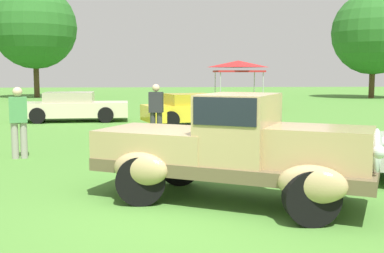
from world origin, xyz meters
TOP-DOWN VIEW (x-y plane):
  - ground_plane at (0.00, 0.00)m, footprint 120.00×120.00m
  - feature_pickup_truck at (0.61, 0.41)m, footprint 4.49×3.26m
  - show_car_cream at (-4.07, 13.29)m, footprint 4.56×1.95m
  - show_car_yellow at (0.80, 11.43)m, footprint 4.12×2.64m
  - spectator_near_truck at (-0.60, 7.17)m, footprint 0.44×0.32m
  - spectator_between_cars at (-3.83, 4.57)m, footprint 0.45×0.34m
  - canopy_tent_left_field at (4.08, 20.20)m, footprint 2.62×2.62m
  - treeline_mid_left at (-10.33, 33.00)m, footprint 6.72×6.72m
  - treeline_center at (16.61, 30.23)m, footprint 6.57×6.57m

SIDE VIEW (x-z plane):
  - ground_plane at x=0.00m, z-range 0.00..0.00m
  - show_car_yellow at x=0.80m, z-range -0.01..1.21m
  - show_car_cream at x=-4.07m, z-range -0.01..1.21m
  - feature_pickup_truck at x=0.61m, z-range 0.02..1.72m
  - spectator_near_truck at x=-0.60m, z-range 0.07..1.76m
  - spectator_between_cars at x=-3.83m, z-range 0.07..1.76m
  - canopy_tent_left_field at x=4.08m, z-range 1.07..3.78m
  - treeline_center at x=16.61m, z-range 0.93..9.38m
  - treeline_mid_left at x=-10.33m, z-range 1.15..10.19m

